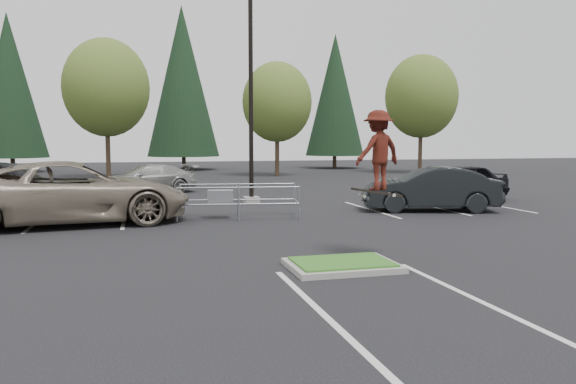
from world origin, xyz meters
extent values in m
plane|color=black|center=(0.00, 0.00, 0.00)|extent=(120.00, 120.00, 0.00)
cube|color=gray|center=(0.00, 0.00, 0.06)|extent=(2.20, 1.60, 0.12)
cube|color=#2D6820|center=(0.00, 0.00, 0.13)|extent=(1.95, 1.35, 0.05)
cube|color=silver|center=(-4.50, 9.00, 0.00)|extent=(0.12, 5.20, 0.01)
cube|color=silver|center=(-7.20, 9.00, 0.00)|extent=(0.12, 5.20, 0.01)
cube|color=silver|center=(4.50, 9.00, 0.00)|extent=(0.12, 5.20, 0.01)
cube|color=silver|center=(7.20, 9.00, 0.00)|extent=(0.12, 5.20, 0.01)
cube|color=silver|center=(9.90, 9.00, 0.00)|extent=(0.12, 5.20, 0.01)
cube|color=silver|center=(-1.35, -3.00, 0.00)|extent=(0.12, 6.00, 0.01)
cube|color=silver|center=(1.35, -3.00, 0.00)|extent=(0.12, 6.00, 0.01)
cube|color=gray|center=(0.50, 12.00, 0.15)|extent=(0.60, 0.60, 0.30)
cylinder|color=black|center=(0.50, 12.00, 5.00)|extent=(0.18, 0.18, 10.00)
cylinder|color=#38281C|center=(-6.00, 30.50, 1.75)|extent=(0.32, 0.32, 3.50)
ellipsoid|color=#3D5B21|center=(-6.00, 30.50, 6.26)|extent=(5.89, 5.89, 6.77)
sphere|color=#3D5B21|center=(-5.40, 30.20, 5.52)|extent=(3.68, 3.68, 3.68)
sphere|color=#3D5B21|center=(-6.50, 30.90, 5.70)|extent=(4.05, 4.05, 4.05)
cylinder|color=#38281C|center=(6.00, 29.80, 1.52)|extent=(0.32, 0.32, 3.04)
ellipsoid|color=#3D5B21|center=(6.00, 29.80, 5.44)|extent=(5.12, 5.12, 5.89)
sphere|color=#3D5B21|center=(6.60, 29.50, 4.80)|extent=(3.20, 3.20, 3.20)
sphere|color=#3D5B21|center=(5.50, 30.20, 4.96)|extent=(3.52, 3.52, 3.52)
cylinder|color=#38281C|center=(18.00, 30.30, 1.71)|extent=(0.32, 0.32, 3.42)
ellipsoid|color=#3D5B21|center=(18.00, 30.30, 6.12)|extent=(5.76, 5.76, 6.62)
sphere|color=#3D5B21|center=(18.60, 30.00, 5.40)|extent=(3.60, 3.60, 3.60)
sphere|color=#3D5B21|center=(17.50, 30.70, 5.58)|extent=(3.96, 3.96, 3.96)
cylinder|color=#38281C|center=(-14.00, 40.00, 0.60)|extent=(0.36, 0.36, 1.20)
cone|color=black|center=(-14.00, 40.00, 7.10)|extent=(5.72, 5.72, 11.80)
cylinder|color=#38281C|center=(0.00, 40.50, 0.60)|extent=(0.36, 0.36, 1.20)
cone|color=black|center=(0.00, 40.50, 7.85)|extent=(6.38, 6.38, 13.30)
cylinder|color=#38281C|center=(14.00, 39.50, 0.60)|extent=(0.36, 0.36, 1.20)
cone|color=black|center=(14.00, 39.50, 6.85)|extent=(5.50, 5.50, 11.30)
cylinder|color=gray|center=(-2.83, 7.62, 0.57)|extent=(0.06, 0.06, 1.15)
cylinder|color=gray|center=(-2.61, 9.00, 0.57)|extent=(0.06, 0.06, 1.15)
cylinder|color=gray|center=(-0.86, 7.31, 0.57)|extent=(0.06, 0.06, 1.15)
cylinder|color=gray|center=(-0.64, 8.69, 0.57)|extent=(0.06, 0.06, 1.15)
cylinder|color=gray|center=(1.11, 7.00, 0.57)|extent=(0.06, 0.06, 1.15)
cylinder|color=gray|center=(1.32, 8.38, 0.57)|extent=(0.06, 0.06, 1.15)
cylinder|color=gray|center=(-0.86, 7.31, 0.55)|extent=(3.95, 0.66, 0.05)
cylinder|color=gray|center=(-0.86, 7.31, 1.10)|extent=(3.95, 0.66, 0.05)
cylinder|color=gray|center=(-0.64, 8.69, 0.55)|extent=(3.95, 0.66, 0.05)
cylinder|color=gray|center=(-0.64, 8.69, 1.10)|extent=(3.95, 0.66, 0.05)
cube|color=gray|center=(-1.34, 8.09, 0.72)|extent=(0.92, 0.64, 0.48)
cube|color=black|center=(1.20, 1.00, 1.45)|extent=(1.19, 0.44, 0.24)
cylinder|color=beige|center=(0.84, 0.88, 1.39)|extent=(0.07, 0.04, 0.07)
cylinder|color=beige|center=(0.84, 1.12, 1.39)|extent=(0.07, 0.04, 0.07)
cylinder|color=beige|center=(1.56, 0.88, 1.39)|extent=(0.07, 0.04, 0.07)
cylinder|color=beige|center=(1.56, 1.12, 1.39)|extent=(0.07, 0.04, 0.07)
imported|color=maroon|center=(1.20, 1.00, 2.40)|extent=(1.31, 0.98, 1.80)
imported|color=#7A6E5D|center=(-6.00, 7.98, 0.99)|extent=(7.48, 4.14, 1.98)
imported|color=black|center=(-8.85, 11.50, 0.92)|extent=(6.69, 3.54, 1.85)
imported|color=black|center=(6.50, 8.07, 0.82)|extent=(5.27, 3.09, 1.64)
imported|color=black|center=(9.32, 10.81, 0.81)|extent=(5.04, 2.71, 1.63)
imported|color=gray|center=(-3.55, 18.00, 0.72)|extent=(5.32, 3.36, 1.44)
camera|label=1|loc=(-4.01, -10.66, 2.63)|focal=35.00mm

